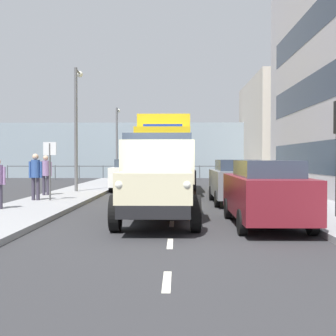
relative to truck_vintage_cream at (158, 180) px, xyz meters
name	(u,v)px	position (x,y,z in m)	size (l,w,h in m)	color
ground_plane	(174,199)	(-0.38, -7.25, -1.18)	(80.00, 80.00, 0.00)	#2D2D30
sidewalk_left	(283,198)	(-5.12, -7.25, -1.10)	(2.71, 35.54, 0.15)	gray
sidewalk_right	(65,197)	(4.37, -7.25, -1.10)	(2.71, 35.54, 0.15)	gray
road_centreline_markings	(174,201)	(-0.38, -6.39, -1.17)	(0.12, 30.68, 0.01)	silver
building_far_block	(289,130)	(-9.75, -24.83, 2.92)	(6.56, 11.61, 8.19)	beige
sea_horizon	(176,150)	(-0.38, -28.02, 1.32)	(80.00, 0.80, 5.00)	#84939E
seawall_railing	(175,169)	(-0.38, -24.42, -0.26)	(28.08, 0.08, 1.20)	#4C5156
truck_vintage_cream	(158,180)	(0.00, 0.00, 0.00)	(2.17, 5.64, 2.43)	black
lorry_cargo_yellow	(165,152)	(0.12, -10.67, 0.90)	(2.58, 8.20, 3.87)	gold
car_maroon_kerbside_near	(265,192)	(-2.82, 0.35, -0.28)	(1.79, 4.54, 1.72)	maroon
car_grey_kerbside_1	(236,181)	(-2.82, -5.32, -0.28)	(1.88, 4.23, 1.72)	slate
car_white_oppositeside_0	(130,174)	(2.07, -12.13, -0.28)	(1.84, 4.25, 1.72)	white
car_black_oppositeside_1	(139,171)	(2.07, -17.85, -0.28)	(1.88, 4.53, 1.72)	black
car_teal_oppositeside_2	(146,169)	(2.07, -24.52, -0.28)	(1.84, 4.08, 1.72)	#1E6670
pedestrian_by_lamp	(36,173)	(4.97, -5.06, 0.04)	(0.53, 0.34, 1.80)	#383342
pedestrian_strolling	(46,172)	(5.29, -7.44, 0.01)	(0.53, 0.34, 1.76)	#383342
lamp_post_promenade	(77,117)	(4.47, -9.90, 2.63)	(0.32, 1.14, 6.09)	#59595B
lamp_post_far	(117,136)	(4.21, -22.67, 2.37)	(0.32, 1.14, 5.60)	#59595B
street_sign	(50,161)	(4.39, -5.00, 0.50)	(0.50, 0.07, 2.25)	#4C4C4C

